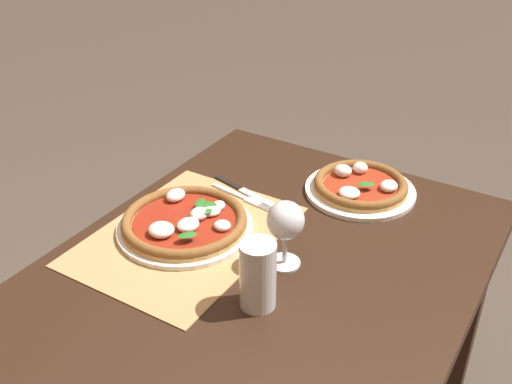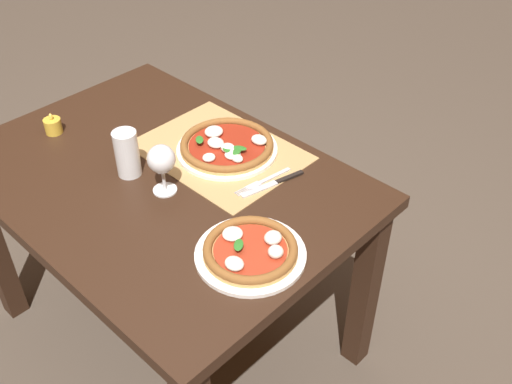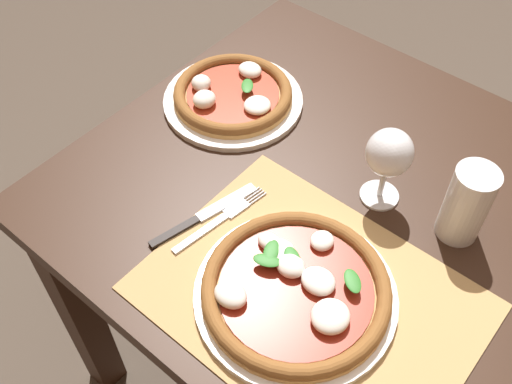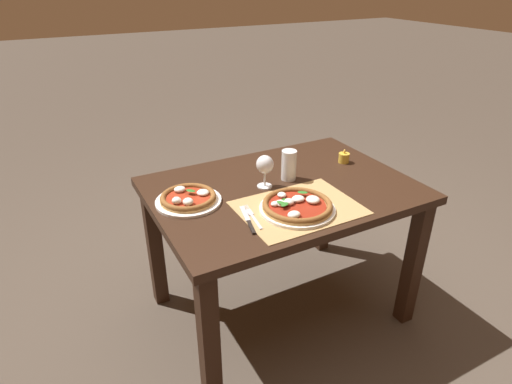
% 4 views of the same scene
% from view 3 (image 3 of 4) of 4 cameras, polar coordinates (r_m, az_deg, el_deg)
% --- Properties ---
extents(dining_table, '(1.20, 0.86, 0.74)m').
position_cam_3_polar(dining_table, '(1.14, 12.81, -6.98)').
color(dining_table, black).
rests_on(dining_table, ground).
extents(paper_placemat, '(0.50, 0.38, 0.00)m').
position_cam_3_polar(paper_placemat, '(0.95, 5.18, -9.91)').
color(paper_placemat, '#A88451').
rests_on(paper_placemat, dining_table).
extents(pizza_near, '(0.32, 0.32, 0.05)m').
position_cam_3_polar(pizza_near, '(0.93, 3.81, -9.28)').
color(pizza_near, white).
rests_on(pizza_near, paper_placemat).
extents(pizza_far, '(0.29, 0.29, 0.05)m').
position_cam_3_polar(pizza_far, '(1.23, -2.23, 9.17)').
color(pizza_far, white).
rests_on(pizza_far, dining_table).
extents(wine_glass, '(0.08, 0.08, 0.16)m').
position_cam_3_polar(wine_glass, '(1.01, 12.54, 3.41)').
color(wine_glass, silver).
rests_on(wine_glass, dining_table).
extents(pint_glass, '(0.07, 0.07, 0.15)m').
position_cam_3_polar(pint_glass, '(1.03, 19.39, -1.18)').
color(pint_glass, silver).
rests_on(pint_glass, dining_table).
extents(fork, '(0.04, 0.20, 0.00)m').
position_cam_3_polar(fork, '(1.03, -3.38, -2.61)').
color(fork, '#B7B7BC').
rests_on(fork, paper_placemat).
extents(knife, '(0.07, 0.21, 0.01)m').
position_cam_3_polar(knife, '(1.04, -4.93, -2.19)').
color(knife, black).
rests_on(knife, paper_placemat).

